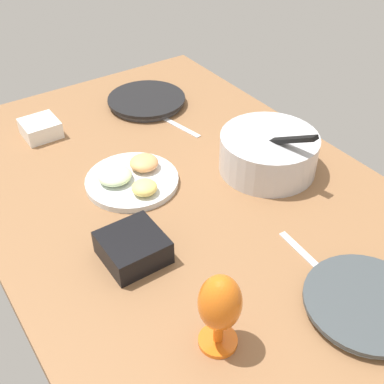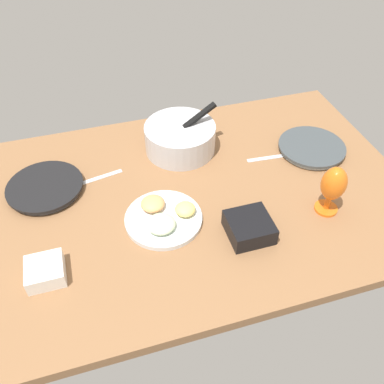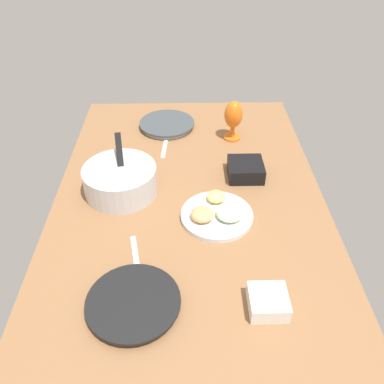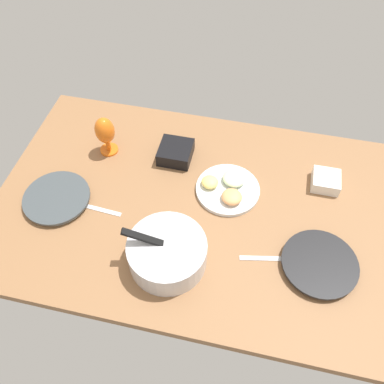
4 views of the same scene
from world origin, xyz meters
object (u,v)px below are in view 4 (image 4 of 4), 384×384
object	(u,v)px
fruit_platter	(228,188)
square_bowl_black	(176,152)
dinner_plate_right	(57,198)
square_bowl_white	(326,180)
hurricane_glass_orange	(105,132)
dinner_plate_left	(319,264)
mixing_bowl	(167,252)

from	to	relation	value
fruit_platter	square_bowl_black	distance (cm)	28.83
dinner_plate_right	square_bowl_white	bearing A→B (deg)	-163.25
hurricane_glass_orange	square_bowl_white	bearing A→B (deg)	-179.50
square_bowl_black	square_bowl_white	size ratio (longest dim) A/B	1.27
square_bowl_white	hurricane_glass_orange	bearing A→B (deg)	0.50
dinner_plate_right	square_bowl_black	bearing A→B (deg)	-140.89
square_bowl_white	dinner_plate_left	bearing A→B (deg)	88.18
dinner_plate_left	mixing_bowl	size ratio (longest dim) A/B	0.94
dinner_plate_left	mixing_bowl	bearing A→B (deg)	10.12
hurricane_glass_orange	mixing_bowl	bearing A→B (deg)	129.88
mixing_bowl	fruit_platter	xyz separation A→B (cm)	(-15.93, -36.33, -4.11)
dinner_plate_right	fruit_platter	xyz separation A→B (cm)	(-66.60, -19.93, 0.49)
dinner_plate_right	mixing_bowl	world-z (taller)	mixing_bowl
hurricane_glass_orange	square_bowl_white	distance (cm)	95.03
mixing_bowl	hurricane_glass_orange	size ratio (longest dim) A/B	1.57
dinner_plate_left	dinner_plate_right	world-z (taller)	same
square_bowl_white	mixing_bowl	bearing A→B (deg)	41.22
dinner_plate_left	square_bowl_black	size ratio (longest dim) A/B	1.95
fruit_platter	square_bowl_white	world-z (taller)	fruit_platter
mixing_bowl	fruit_platter	size ratio (longest dim) A/B	1.12
hurricane_glass_orange	fruit_platter	bearing A→B (deg)	168.73
dinner_plate_left	square_bowl_white	distance (cm)	38.67
fruit_platter	square_bowl_white	bearing A→B (deg)	-163.09
dinner_plate_left	hurricane_glass_orange	xyz separation A→B (cm)	(93.43, -37.79, 9.93)
dinner_plate_right	square_bowl_white	size ratio (longest dim) A/B	2.42
fruit_platter	dinner_plate_left	bearing A→B (deg)	144.80
dinner_plate_right	mixing_bowl	xyz separation A→B (cm)	(-50.66, 16.40, 4.60)
hurricane_glass_orange	square_bowl_black	xyz separation A→B (cm)	(-30.15, -2.51, -7.87)
mixing_bowl	square_bowl_black	world-z (taller)	mixing_bowl
hurricane_glass_orange	square_bowl_white	xyz separation A→B (cm)	(-94.65, -0.83, -8.43)
dinner_plate_right	hurricane_glass_orange	world-z (taller)	hurricane_glass_orange
fruit_platter	mixing_bowl	bearing A→B (deg)	66.32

